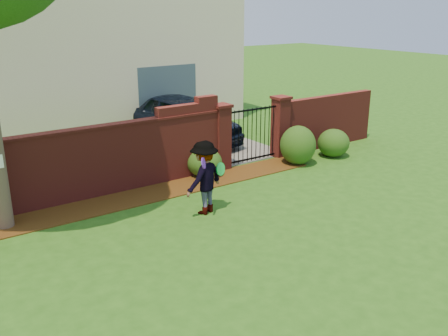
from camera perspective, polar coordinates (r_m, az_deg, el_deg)
ground at (r=9.99m, az=1.59°, el=-8.49°), size 80.00×80.00×0.01m
mulch_bed at (r=12.21m, az=-11.49°, el=-3.66°), size 11.10×1.08×0.03m
brick_wall at (r=12.16m, az=-17.60°, el=0.30°), size 8.70×0.31×2.16m
brick_wall_return at (r=16.75m, az=11.60°, el=5.26°), size 4.00×0.25×1.70m
pillar_left at (r=14.03m, az=-0.31°, el=3.61°), size 0.50×0.50×1.88m
pillar_right at (r=15.36m, az=6.46°, el=4.77°), size 0.50×0.50×1.88m
iron_gate at (r=14.69m, az=3.22°, el=3.83°), size 1.78×0.03×1.60m
driveway at (r=18.11m, az=-4.72°, el=3.77°), size 3.20×8.00×0.01m
house at (r=20.21m, az=-17.27°, el=13.61°), size 12.40×6.40×6.30m
car at (r=16.89m, az=-4.02°, el=5.54°), size 2.36×4.90×1.61m
shrub_left at (r=13.59m, az=-2.25°, el=0.65°), size 0.97×0.97×0.79m
shrub_middle at (r=14.74m, az=8.46°, el=2.60°), size 1.05×1.05×1.16m
shrub_right at (r=15.74m, az=12.43°, el=2.82°), size 0.97×0.97×0.87m
man at (r=11.02m, az=-2.13°, el=-1.15°), size 1.22×0.92×1.67m
frisbee_purple at (r=10.45m, az=-2.36°, el=0.56°), size 0.22×0.22×0.24m
frisbee_green at (r=11.15m, az=-0.39°, el=-0.11°), size 0.30×0.17×0.30m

